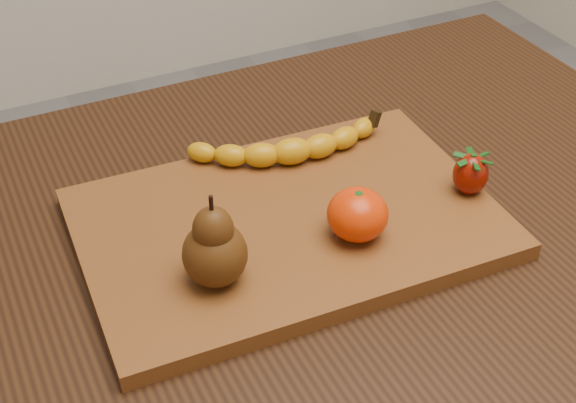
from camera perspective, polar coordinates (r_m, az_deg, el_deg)
name	(u,v)px	position (r m, az deg, el deg)	size (l,w,h in m)	color
table	(314,273)	(0.98, 1.88, -5.11)	(1.00, 0.70, 0.76)	black
cutting_board	(288,223)	(0.88, 0.00, -1.54)	(0.45, 0.30, 0.02)	brown
banana	(292,151)	(0.95, 0.27, 3.59)	(0.20, 0.05, 0.03)	#CF9009
pear	(214,240)	(0.77, -5.30, -2.73)	(0.06, 0.06, 0.10)	#49270B
mandarin	(358,214)	(0.84, 4.97, -0.92)	(0.07, 0.07, 0.06)	red
strawberry	(471,173)	(0.92, 12.87, 2.02)	(0.04, 0.04, 0.05)	#7B0F03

